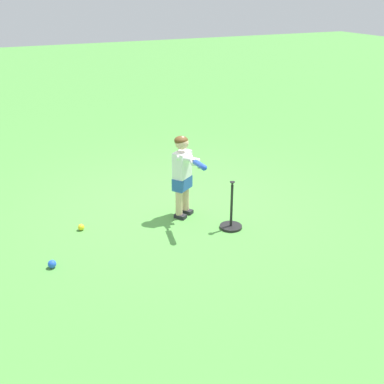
{
  "coord_description": "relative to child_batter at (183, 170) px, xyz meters",
  "views": [
    {
      "loc": [
        2.35,
        5.65,
        2.81
      ],
      "look_at": [
        0.05,
        0.66,
        0.45
      ],
      "focal_mm": 45.5,
      "sensor_mm": 36.0,
      "label": 1
    }
  ],
  "objects": [
    {
      "name": "play_ball_behind_batter",
      "position": [
        1.31,
        -0.17,
        -0.61
      ],
      "size": [
        0.08,
        0.08,
        0.08
      ],
      "primitive_type": "sphere",
      "color": "yellow",
      "rests_on": "ground"
    },
    {
      "name": "child_batter",
      "position": [
        0.0,
        0.0,
        0.0
      ],
      "size": [
        0.34,
        0.78,
        1.08
      ],
      "color": "#232328",
      "rests_on": "ground"
    },
    {
      "name": "ground_plane",
      "position": [
        -0.05,
        -0.39,
        -0.65
      ],
      "size": [
        40.0,
        40.0,
        0.0
      ],
      "primitive_type": "plane",
      "color": "#519942"
    },
    {
      "name": "play_ball_far_left",
      "position": [
        -0.99,
        -1.55,
        -0.61
      ],
      "size": [
        0.08,
        0.08,
        0.08
      ],
      "primitive_type": "sphere",
      "color": "white",
      "rests_on": "ground"
    },
    {
      "name": "batting_tee",
      "position": [
        -0.4,
        0.55,
        -0.55
      ],
      "size": [
        0.28,
        0.28,
        0.62
      ],
      "color": "black",
      "rests_on": "ground"
    },
    {
      "name": "play_ball_by_bucket",
      "position": [
        1.79,
        0.56,
        -0.6
      ],
      "size": [
        0.09,
        0.09,
        0.09
      ],
      "primitive_type": "sphere",
      "color": "blue",
      "rests_on": "ground"
    }
  ]
}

